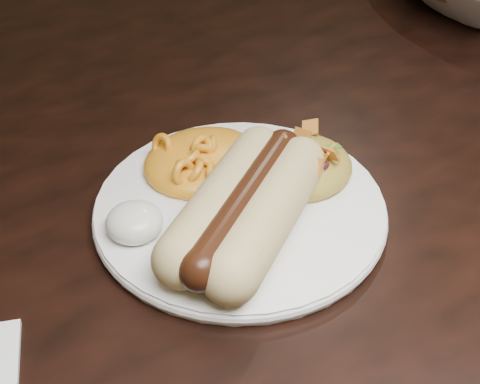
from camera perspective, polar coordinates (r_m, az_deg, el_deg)
table at (r=0.61m, az=0.72°, el=-4.28°), size 1.60×0.90×0.75m
plate at (r=0.49m, az=0.00°, el=-1.40°), size 0.26×0.26×0.01m
hotdog at (r=0.45m, az=0.51°, el=-1.18°), size 0.13×0.13×0.04m
mac_and_cheese at (r=0.51m, az=-3.15°, el=3.87°), size 0.10×0.09×0.04m
sour_cream at (r=0.46m, az=-9.05°, el=-2.18°), size 0.04×0.04×0.02m
taco_salad at (r=0.51m, az=5.18°, el=2.90°), size 0.08×0.08×0.04m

